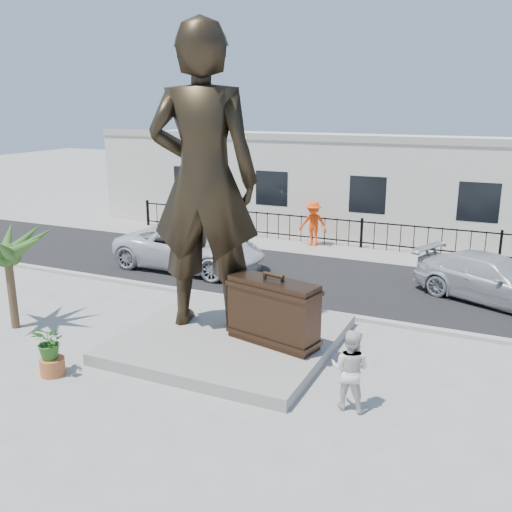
{
  "coord_description": "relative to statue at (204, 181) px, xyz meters",
  "views": [
    {
      "loc": [
        5.83,
        -10.67,
        6.08
      ],
      "look_at": [
        0.0,
        2.0,
        2.3
      ],
      "focal_mm": 40.0,
      "sensor_mm": 36.0,
      "label": 1
    }
  ],
  "objects": [
    {
      "name": "statue",
      "position": [
        0.0,
        0.0,
        0.0
      ],
      "size": [
        3.18,
        2.49,
        7.71
      ],
      "primitive_type": "imported",
      "rotation": [
        0.0,
        0.0,
        3.39
      ],
      "color": "black",
      "rests_on": "plinth"
    },
    {
      "name": "tourist",
      "position": [
        4.56,
        -2.18,
        -3.3
      ],
      "size": [
        0.85,
        0.68,
        1.7
      ],
      "primitive_type": "imported",
      "rotation": [
        0.0,
        0.0,
        3.1
      ],
      "color": "silver",
      "rests_on": "ground"
    },
    {
      "name": "suitcase",
      "position": [
        2.13,
        -0.45,
        -3.04
      ],
      "size": [
        2.41,
        1.24,
        1.62
      ],
      "primitive_type": "cube",
      "rotation": [
        0.0,
        0.0,
        -0.23
      ],
      "color": "#301F14",
      "rests_on": "plinth"
    },
    {
      "name": "far_sidewalk",
      "position": [
        1.39,
        10.15,
        -4.14
      ],
      "size": [
        40.0,
        2.5,
        0.02
      ],
      "primitive_type": "cube",
      "color": "#9E9991",
      "rests_on": "ground"
    },
    {
      "name": "ground",
      "position": [
        1.39,
        -1.85,
        -4.15
      ],
      "size": [
        100.0,
        100.0,
        0.0
      ],
      "primitive_type": "plane",
      "color": "#9E9991",
      "rests_on": "ground"
    },
    {
      "name": "car_silver",
      "position": [
        6.88,
        5.98,
        -3.42
      ],
      "size": [
        5.35,
        3.76,
        1.44
      ],
      "primitive_type": "imported",
      "rotation": [
        0.0,
        0.0,
        1.18
      ],
      "color": "#B0B3B5",
      "rests_on": "street"
    },
    {
      "name": "car_white",
      "position": [
        -3.67,
        5.21,
        -3.35
      ],
      "size": [
        5.78,
        2.76,
        1.59
      ],
      "primitive_type": "imported",
      "rotation": [
        0.0,
        0.0,
        1.55
      ],
      "color": "silver",
      "rests_on": "street"
    },
    {
      "name": "street",
      "position": [
        1.39,
        6.15,
        -4.15
      ],
      "size": [
        40.0,
        7.0,
        0.01
      ],
      "primitive_type": "cube",
      "color": "black",
      "rests_on": "ground"
    },
    {
      "name": "palm_tree",
      "position": [
        -5.07,
        -1.86,
        -4.15
      ],
      "size": [
        1.8,
        1.8,
        3.2
      ],
      "primitive_type": null,
      "color": "#2C511D",
      "rests_on": "ground"
    },
    {
      "name": "shrub",
      "position": [
        -2.04,
        -3.61,
        -3.34
      ],
      "size": [
        0.78,
        0.68,
        0.82
      ],
      "primitive_type": "imported",
      "rotation": [
        0.0,
        0.0,
        -0.06
      ],
      "color": "#2E601F",
      "rests_on": "planter"
    },
    {
      "name": "plinth",
      "position": [
        0.89,
        -0.35,
        -4.0
      ],
      "size": [
        5.2,
        5.2,
        0.3
      ],
      "primitive_type": "cube",
      "color": "gray",
      "rests_on": "ground"
    },
    {
      "name": "planter",
      "position": [
        -2.04,
        -3.61,
        -3.95
      ],
      "size": [
        0.56,
        0.56,
        0.4
      ],
      "primitive_type": "cylinder",
      "color": "#B35F2F",
      "rests_on": "ground"
    },
    {
      "name": "worker",
      "position": [
        -0.62,
        10.43,
        -3.16
      ],
      "size": [
        1.29,
        0.78,
        1.95
      ],
      "primitive_type": "imported",
      "rotation": [
        0.0,
        0.0,
        -0.04
      ],
      "color": "#FF470D",
      "rests_on": "far_sidewalk"
    },
    {
      "name": "building",
      "position": [
        1.39,
        15.15,
        -1.95
      ],
      "size": [
        28.0,
        7.0,
        4.4
      ],
      "primitive_type": "cube",
      "color": "silver",
      "rests_on": "ground"
    },
    {
      "name": "fence",
      "position": [
        1.39,
        10.95,
        -3.55
      ],
      "size": [
        22.0,
        0.1,
        1.2
      ],
      "primitive_type": "cube",
      "color": "black",
      "rests_on": "ground"
    },
    {
      "name": "curb",
      "position": [
        1.39,
        2.65,
        -4.09
      ],
      "size": [
        40.0,
        0.25,
        0.12
      ],
      "primitive_type": "cube",
      "color": "#A5A399",
      "rests_on": "ground"
    }
  ]
}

